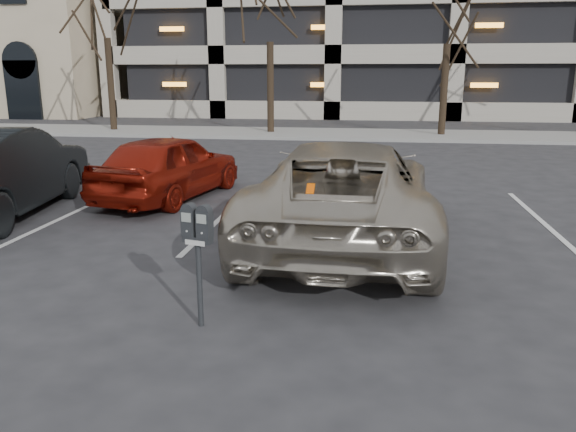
% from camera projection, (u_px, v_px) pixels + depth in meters
% --- Properties ---
extents(ground, '(140.00, 140.00, 0.00)m').
position_uv_depth(ground, '(281.00, 256.00, 7.93)').
color(ground, '#28282B').
rests_on(ground, ground).
extents(sidewalk, '(80.00, 4.00, 0.12)m').
position_uv_depth(sidewalk, '(342.00, 134.00, 23.25)').
color(sidewalk, gray).
rests_on(sidewalk, ground).
extents(stall_lines, '(16.90, 5.20, 0.00)m').
position_uv_depth(stall_lines, '(226.00, 213.00, 10.33)').
color(stall_lines, silver).
rests_on(stall_lines, ground).
extents(parking_meter, '(0.34, 0.19, 1.25)m').
position_uv_depth(parking_meter, '(197.00, 236.00, 5.51)').
color(parking_meter, black).
rests_on(parking_meter, ground).
extents(suv_silver, '(2.65, 5.60, 1.55)m').
position_uv_depth(suv_silver, '(344.00, 192.00, 8.44)').
color(suv_silver, '#BDB4A1').
rests_on(suv_silver, ground).
extents(car_red, '(2.31, 4.18, 1.35)m').
position_uv_depth(car_red, '(169.00, 166.00, 11.43)').
color(car_red, maroon).
rests_on(car_red, ground).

